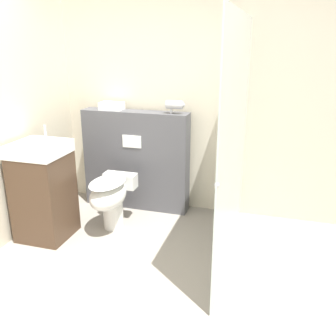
% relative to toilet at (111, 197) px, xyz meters
% --- Properties ---
extents(ground_plane, '(12.00, 12.00, 0.00)m').
position_rel_toilet_xyz_m(ground_plane, '(0.46, -1.21, -0.37)').
color(ground_plane, gray).
extents(wall_back, '(8.00, 0.06, 2.50)m').
position_rel_toilet_xyz_m(wall_back, '(0.46, 0.81, 0.88)').
color(wall_back, beige).
rests_on(wall_back, ground_plane).
extents(partition_panel, '(1.23, 0.23, 1.14)m').
position_rel_toilet_xyz_m(partition_panel, '(0.04, 0.63, 0.20)').
color(partition_panel, '#4C4C51').
rests_on(partition_panel, ground_plane).
extents(shower_glass, '(0.04, 1.80, 2.10)m').
position_rel_toilet_xyz_m(shower_glass, '(1.24, -0.12, 0.68)').
color(shower_glass, silver).
rests_on(shower_glass, ground_plane).
extents(toilet, '(0.36, 0.64, 0.56)m').
position_rel_toilet_xyz_m(toilet, '(0.00, 0.00, 0.00)').
color(toilet, white).
rests_on(toilet, ground_plane).
extents(sink_vanity, '(0.48, 0.49, 1.12)m').
position_rel_toilet_xyz_m(sink_vanity, '(-0.57, -0.31, 0.12)').
color(sink_vanity, '#473323').
rests_on(sink_vanity, ground_plane).
extents(hair_drier, '(0.21, 0.09, 0.14)m').
position_rel_toilet_xyz_m(hair_drier, '(0.51, 0.60, 0.87)').
color(hair_drier, '#B7B7BC').
rests_on(hair_drier, partition_panel).
extents(folded_towel, '(0.26, 0.17, 0.08)m').
position_rel_toilet_xyz_m(folded_towel, '(-0.24, 0.65, 0.82)').
color(folded_towel, white).
rests_on(folded_towel, partition_panel).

